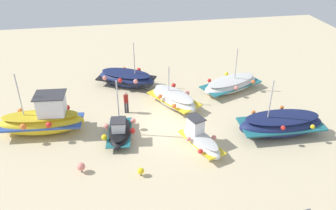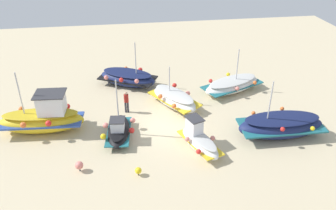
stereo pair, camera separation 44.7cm
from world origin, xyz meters
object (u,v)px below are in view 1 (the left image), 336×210
fishing_boat_3 (126,78)px  person_walking (126,101)px  mooring_buoy_0 (81,167)px  fishing_boat_0 (231,84)px  fishing_boat_4 (119,131)px  fishing_boat_5 (281,124)px  fishing_boat_2 (43,120)px  fishing_boat_1 (174,99)px  mooring_buoy_1 (141,171)px  fishing_boat_6 (200,140)px

fishing_boat_3 → person_walking: size_ratio=3.15×
person_walking → mooring_buoy_0: 6.59m
fishing_boat_0 → person_walking: fishing_boat_0 is taller
fishing_boat_3 → fishing_boat_4: size_ratio=1.35×
fishing_boat_4 → fishing_boat_0: bearing=126.1°
fishing_boat_4 → fishing_boat_5: (-10.00, 1.31, 0.24)m
fishing_boat_3 → mooring_buoy_0: 10.74m
fishing_boat_2 → fishing_boat_5: bearing=-6.7°
fishing_boat_2 → mooring_buoy_0: fishing_boat_2 is taller
fishing_boat_2 → mooring_buoy_0: bearing=-56.4°
fishing_boat_2 → mooring_buoy_0: 5.06m
fishing_boat_1 → mooring_buoy_0: 8.88m
fishing_boat_4 → person_walking: (-0.64, -3.02, 0.43)m
fishing_boat_2 → mooring_buoy_1: 7.68m
fishing_boat_5 → fishing_boat_1: bearing=142.8°
fishing_boat_0 → fishing_boat_6: bearing=35.5°
mooring_buoy_1 → fishing_boat_6: bearing=-153.7°
fishing_boat_6 → person_walking: 6.35m
fishing_boat_0 → fishing_boat_4: 10.25m
fishing_boat_3 → person_walking: fishing_boat_3 is taller
fishing_boat_4 → fishing_boat_1: bearing=136.6°
fishing_boat_3 → mooring_buoy_1: fishing_boat_3 is taller
fishing_boat_0 → fishing_boat_2: (13.62, 3.55, 0.39)m
fishing_boat_6 → mooring_buoy_0: bearing=77.8°
fishing_boat_1 → fishing_boat_2: (8.75, 1.91, 0.34)m
fishing_boat_0 → fishing_boat_2: 14.08m
person_walking → fishing_boat_4: bearing=165.2°
fishing_boat_0 → mooring_buoy_0: size_ratio=8.81×
fishing_boat_0 → fishing_boat_6: fishing_boat_0 is taller
fishing_boat_2 → mooring_buoy_1: (-5.61, 5.21, -0.62)m
fishing_boat_5 → mooring_buoy_1: fishing_boat_5 is taller
fishing_boat_4 → mooring_buoy_1: bearing=20.5°
person_walking → mooring_buoy_1: 6.79m
mooring_buoy_0 → mooring_buoy_1: size_ratio=1.22×
fishing_boat_1 → mooring_buoy_0: (6.27, 6.29, -0.20)m
fishing_boat_0 → person_walking: (8.29, 2.01, 0.39)m
fishing_boat_0 → fishing_boat_4: fishing_boat_4 is taller
fishing_boat_0 → fishing_boat_2: size_ratio=0.98×
person_walking → mooring_buoy_1: size_ratio=3.22×
fishing_boat_1 → fishing_boat_5: (-5.94, 4.70, 0.14)m
fishing_boat_3 → mooring_buoy_1: bearing=118.7°
fishing_boat_4 → mooring_buoy_1: size_ratio=7.50×
fishing_boat_3 → fishing_boat_4: bearing=111.6°
person_walking → fishing_boat_5: bearing=-117.6°
fishing_boat_5 → mooring_buoy_1: size_ratio=10.90×
fishing_boat_6 → fishing_boat_0: bearing=-52.2°
fishing_boat_0 → fishing_boat_3: fishing_boat_3 is taller
fishing_boat_0 → fishing_boat_5: (-1.07, 6.34, 0.19)m
fishing_boat_5 → person_walking: bearing=156.3°
fishing_boat_5 → fishing_boat_6: fishing_boat_5 is taller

